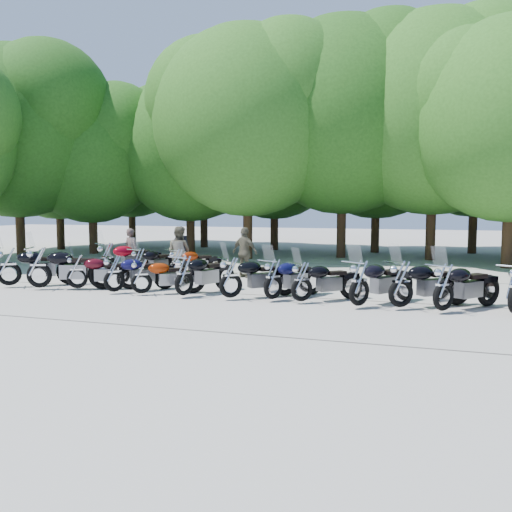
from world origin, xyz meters
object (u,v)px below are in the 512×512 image
(motorcycle_0, at_px, (9,265))
(motorcycle_2, at_px, (77,270))
(rider_1, at_px, (179,252))
(motorcycle_16, at_px, (177,263))
(motorcycle_11, at_px, (444,285))
(motorcycle_1, at_px, (39,266))
(motorcycle_14, at_px, (107,258))
(motorcycle_7, at_px, (273,278))
(motorcycle_10, at_px, (401,282))
(motorcycle_8, at_px, (302,280))
(motorcycle_4, at_px, (141,275))
(motorcycle_15, at_px, (139,262))
(rider_0, at_px, (131,251))
(motorcycle_9, at_px, (359,281))
(motorcycle_6, at_px, (231,276))
(motorcycle_5, at_px, (184,274))
(rider_3, at_px, (181,249))
(rider_2, at_px, (245,252))
(motorcycle_3, at_px, (114,272))

(motorcycle_0, relative_size, motorcycle_2, 1.16)
(rider_1, bearing_deg, motorcycle_16, 121.47)
(motorcycle_11, bearing_deg, motorcycle_16, 20.92)
(motorcycle_1, distance_m, motorcycle_14, 2.84)
(motorcycle_7, height_order, motorcycle_10, motorcycle_10)
(motorcycle_8, relative_size, motorcycle_11, 0.92)
(motorcycle_1, xyz_separation_m, motorcycle_4, (3.38, 0.09, -0.15))
(motorcycle_4, relative_size, motorcycle_15, 0.94)
(motorcycle_7, height_order, rider_0, rider_0)
(rider_1, bearing_deg, motorcycle_9, 161.84)
(motorcycle_15, bearing_deg, rider_0, -30.78)
(motorcycle_2, relative_size, motorcycle_6, 0.93)
(motorcycle_6, distance_m, rider_0, 6.87)
(motorcycle_7, relative_size, rider_0, 1.34)
(motorcycle_4, relative_size, rider_0, 1.22)
(motorcycle_5, distance_m, rider_3, 5.58)
(motorcycle_4, relative_size, motorcycle_10, 0.85)
(motorcycle_11, bearing_deg, rider_3, 11.17)
(motorcycle_6, height_order, rider_2, rider_2)
(motorcycle_1, relative_size, motorcycle_10, 1.08)
(motorcycle_5, height_order, motorcycle_11, motorcycle_11)
(motorcycle_4, height_order, rider_0, rider_0)
(motorcycle_6, xyz_separation_m, motorcycle_14, (-5.53, 2.64, 0.06))
(motorcycle_0, bearing_deg, motorcycle_5, -128.19)
(motorcycle_10, relative_size, rider_1, 1.33)
(motorcycle_15, bearing_deg, motorcycle_6, 169.84)
(motorcycle_3, relative_size, rider_2, 1.25)
(motorcycle_2, xyz_separation_m, rider_2, (3.81, 4.18, 0.28))
(motorcycle_14, xyz_separation_m, rider_2, (4.42, 1.69, 0.18))
(motorcycle_8, relative_size, motorcycle_16, 0.99)
(motorcycle_2, relative_size, rider_1, 1.19)
(rider_3, bearing_deg, rider_2, 158.83)
(motorcycle_16, distance_m, rider_1, 0.81)
(motorcycle_9, relative_size, rider_3, 1.37)
(motorcycle_2, bearing_deg, motorcycle_1, 81.40)
(motorcycle_3, relative_size, rider_0, 1.31)
(motorcycle_9, xyz_separation_m, rider_0, (-8.87, 4.27, 0.16))
(rider_1, distance_m, rider_3, 1.62)
(motorcycle_16, bearing_deg, motorcycle_7, 177.10)
(motorcycle_0, height_order, motorcycle_15, motorcycle_0)
(motorcycle_1, distance_m, rider_2, 6.66)
(motorcycle_2, height_order, rider_3, rider_3)
(motorcycle_16, relative_size, rider_0, 1.30)
(motorcycle_16, relative_size, rider_2, 1.24)
(motorcycle_6, xyz_separation_m, motorcycle_7, (1.12, 0.16, -0.01))
(motorcycle_9, distance_m, motorcycle_15, 8.13)
(rider_2, bearing_deg, rider_0, 20.95)
(motorcycle_3, distance_m, motorcycle_6, 3.51)
(rider_2, bearing_deg, motorcycle_3, 79.90)
(motorcycle_9, height_order, motorcycle_16, motorcycle_9)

